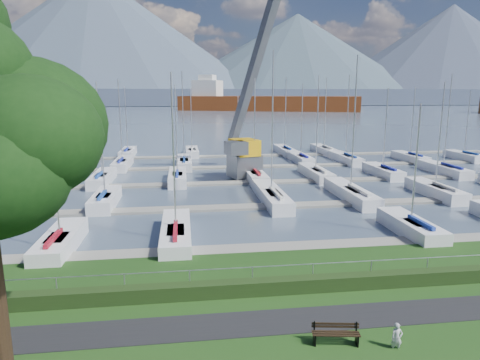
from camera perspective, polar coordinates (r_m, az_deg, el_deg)
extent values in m
cube|color=black|center=(18.96, 6.32, -18.17)|extent=(160.00, 2.00, 0.04)
cube|color=#4A586C|center=(279.15, -6.84, 9.49)|extent=(800.00, 540.00, 0.20)
cube|color=#1E3312|center=(21.04, 4.61, -13.92)|extent=(80.00, 0.70, 0.70)
cylinder|color=#9B9EA4|center=(21.05, 4.41, -11.37)|extent=(80.00, 0.04, 0.04)
cube|color=#49536A|center=(348.99, -7.05, 10.93)|extent=(900.00, 80.00, 12.00)
cone|color=#445163|center=(428.47, -18.64, 17.44)|extent=(340.00, 340.00, 115.00)
cone|color=#3F505D|center=(445.10, 7.56, 15.75)|extent=(300.00, 300.00, 85.00)
cone|color=#3D465A|center=(524.45, 26.17, 14.88)|extent=(320.00, 320.00, 100.00)
cube|color=slate|center=(27.05, 1.70, -9.25)|extent=(90.00, 1.60, 0.25)
cube|color=gray|center=(36.48, -0.83, -3.71)|extent=(90.00, 1.60, 0.25)
cube|color=slate|center=(46.15, -2.30, -0.46)|extent=(90.00, 1.60, 0.25)
cube|color=gray|center=(55.93, -3.26, 1.66)|extent=(90.00, 1.60, 0.25)
cube|color=slate|center=(65.78, -3.93, 3.14)|extent=(90.00, 1.60, 0.25)
cube|color=black|center=(17.56, 9.91, -20.10)|extent=(0.13, 0.40, 0.45)
cube|color=black|center=(17.49, 9.87, -18.61)|extent=(0.06, 0.06, 0.40)
cube|color=black|center=(17.84, 15.32, -19.80)|extent=(0.13, 0.40, 0.45)
cube|color=black|center=(17.78, 15.26, -18.33)|extent=(0.06, 0.06, 0.40)
cube|color=black|center=(17.44, 12.77, -19.59)|extent=(1.79, 0.39, 0.04)
cube|color=black|center=(17.57, 12.67, -19.34)|extent=(1.79, 0.39, 0.04)
cube|color=black|center=(17.69, 12.58, -19.10)|extent=(1.79, 0.39, 0.04)
cube|color=black|center=(17.65, 12.57, -18.54)|extent=(1.78, 0.34, 0.08)
cube|color=black|center=(17.59, 12.59, -18.20)|extent=(1.78, 0.34, 0.08)
imported|color=#ADACB3|center=(17.87, 20.21, -18.75)|extent=(0.45, 0.32, 1.16)
sphere|color=black|center=(12.98, -26.40, 5.06)|extent=(4.02, 4.02, 4.02)
sphere|color=black|center=(15.97, -26.62, 6.54)|extent=(5.33, 5.33, 5.33)
cube|color=slate|center=(49.05, 0.59, 1.96)|extent=(3.95, 3.95, 2.60)
cube|color=#E6AA0D|center=(48.75, 0.59, 4.39)|extent=(3.43, 3.98, 1.80)
cube|color=#585B60|center=(53.17, 1.89, 14.70)|extent=(5.80, 10.53, 19.89)
cube|color=#5A5E62|center=(46.60, -0.52, 4.31)|extent=(2.53, 2.66, 1.40)
cube|color=brown|center=(235.20, 3.71, 9.87)|extent=(96.98, 51.63, 10.00)
cube|color=silver|center=(243.18, -4.34, 11.69)|extent=(18.09, 18.09, 12.00)
cube|color=silver|center=(243.30, -4.36, 13.34)|extent=(10.34, 10.34, 4.00)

